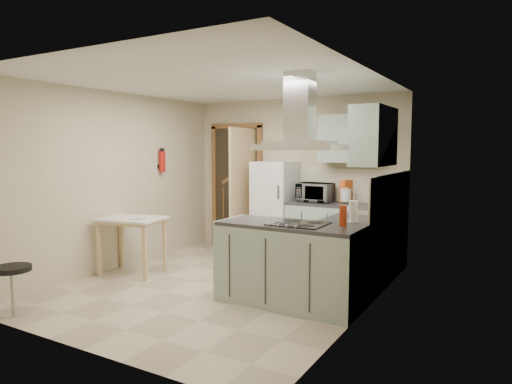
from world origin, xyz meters
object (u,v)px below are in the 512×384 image
Objects in this scene: drop_leaf_table at (132,246)px; stool at (13,289)px; bentwood_chair at (236,218)px; extractor_hood at (299,147)px; fridge at (275,209)px; peninsula at (290,264)px; microwave at (315,192)px.

stool is at bearing -100.50° from drop_leaf_table.
extractor_hood is at bearing -53.22° from bentwood_chair.
fridge is 2.57m from extractor_hood.
extractor_hood is at bearing 34.19° from stool.
drop_leaf_table is at bearing 179.37° from extractor_hood.
fridge is 1.67× the size of extractor_hood.
extractor_hood reaches higher than fridge.
extractor_hood is 1.80× the size of stool.
extractor_hood is at bearing -56.21° from fridge.
fridge is 2.99× the size of stool.
fridge is 2.35m from peninsula.
extractor_hood is 0.87× the size of bentwood_chair.
peninsula is at bearing -11.84° from drop_leaf_table.
drop_leaf_table is at bearing -120.88° from fridge.
microwave is (-0.65, 2.00, -0.68)m from extractor_hood.
microwave is at bearing -11.86° from bentwood_chair.
microwave is (1.48, -0.08, 0.53)m from bentwood_chair.
fridge is at bearing 123.79° from extractor_hood.
fridge is 0.97× the size of peninsula.
microwave reaches higher than peninsula.
bentwood_chair is at bearing 135.70° from extractor_hood.
stool is 0.97× the size of microwave.
bentwood_chair is (-2.12, 2.07, -1.20)m from extractor_hood.
fridge reaches higher than microwave.
drop_leaf_table is 1.71m from stool.
stool is at bearing -145.81° from extractor_hood.
extractor_hood is at bearing -71.30° from microwave.
fridge is 0.74m from microwave.
stool is at bearing -144.71° from peninsula.
extractor_hood is 1.75× the size of microwave.
microwave is at bearing 107.96° from extractor_hood.
microwave is (0.68, 0.02, 0.29)m from fridge.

